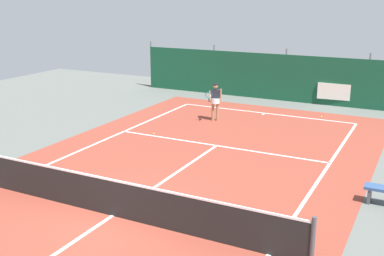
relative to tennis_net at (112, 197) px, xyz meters
The scene contains 9 objects.
ground_plane 0.51m from the tennis_net, ahead, with size 36.00×36.00×0.00m, color slate.
court_surface 0.51m from the tennis_net, ahead, with size 11.02×26.60×0.01m.
tennis_net is the anchor object (origin of this frame).
back_fence 15.46m from the tennis_net, 90.00° to the left, with size 16.30×0.98×2.70m.
tennis_player 9.79m from the tennis_net, 99.06° to the left, with size 0.56×0.83×1.64m.
tennis_ball_near_player 12.64m from the tennis_net, 78.49° to the left, with size 0.07×0.07×0.07m, color #CCDB33.
tennis_ball_midcourt 7.23m from the tennis_net, 113.17° to the left, with size 0.07×0.07×0.07m, color #CCDB33.
tennis_ball_by_sideline 11.89m from the tennis_net, 93.86° to the left, with size 0.07×0.07×0.07m, color #CCDB33.
parked_car 17.17m from the tennis_net, 81.67° to the left, with size 2.24×4.31×1.68m.
Camera 1 is at (6.76, -8.85, 5.43)m, focal length 44.52 mm.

